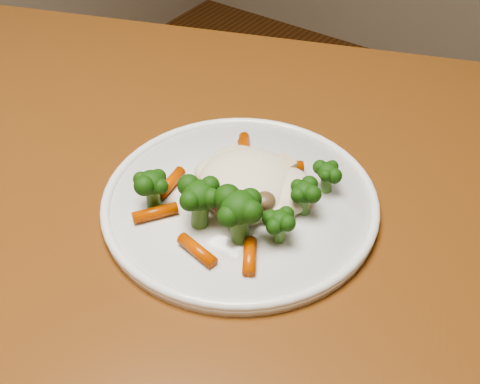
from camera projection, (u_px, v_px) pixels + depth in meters
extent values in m
cube|color=brown|center=(316.00, 282.00, 0.57)|extent=(1.52, 1.27, 0.04)
cube|color=brown|center=(35.00, 206.00, 1.20)|extent=(0.08, 0.08, 0.71)
cylinder|color=white|center=(240.00, 203.00, 0.61)|extent=(0.28, 0.28, 0.01)
ellipsoid|color=#F2E3C2|center=(249.00, 174.00, 0.60)|extent=(0.12, 0.11, 0.05)
ellipsoid|color=black|center=(152.00, 191.00, 0.59)|extent=(0.04, 0.04, 0.04)
ellipsoid|color=black|center=(200.00, 206.00, 0.57)|extent=(0.05, 0.05, 0.05)
ellipsoid|color=black|center=(239.00, 219.00, 0.55)|extent=(0.06, 0.06, 0.05)
ellipsoid|color=black|center=(280.00, 228.00, 0.55)|extent=(0.04, 0.04, 0.03)
ellipsoid|color=black|center=(304.00, 199.00, 0.58)|extent=(0.04, 0.04, 0.03)
ellipsoid|color=black|center=(327.00, 178.00, 0.61)|extent=(0.03, 0.03, 0.03)
cylinder|color=#C04704|center=(244.00, 150.00, 0.66)|extent=(0.04, 0.05, 0.01)
cylinder|color=#C04704|center=(285.00, 167.00, 0.64)|extent=(0.04, 0.03, 0.01)
cylinder|color=#C04704|center=(293.00, 194.00, 0.61)|extent=(0.05, 0.03, 0.01)
cylinder|color=#C04704|center=(170.00, 183.00, 0.62)|extent=(0.02, 0.05, 0.01)
cylinder|color=#C04704|center=(155.00, 213.00, 0.58)|extent=(0.04, 0.04, 0.01)
cylinder|color=#C04704|center=(197.00, 250.00, 0.55)|extent=(0.05, 0.02, 0.01)
cylinder|color=#C04704|center=(250.00, 256.00, 0.54)|extent=(0.03, 0.04, 0.01)
cylinder|color=#C04704|center=(253.00, 191.00, 0.59)|extent=(0.01, 0.05, 0.01)
cylinder|color=#C04704|center=(247.00, 163.00, 0.62)|extent=(0.02, 0.04, 0.01)
cylinder|color=#C04704|center=(246.00, 155.00, 0.65)|extent=(0.04, 0.05, 0.01)
cylinder|color=#C04704|center=(281.00, 168.00, 0.64)|extent=(0.04, 0.04, 0.01)
ellipsoid|color=brown|center=(254.00, 185.00, 0.59)|extent=(0.03, 0.03, 0.02)
ellipsoid|color=brown|center=(264.00, 200.00, 0.58)|extent=(0.02, 0.02, 0.02)
ellipsoid|color=brown|center=(230.00, 174.00, 0.61)|extent=(0.02, 0.02, 0.02)
ellipsoid|color=brown|center=(221.00, 201.00, 0.58)|extent=(0.02, 0.02, 0.02)
cube|color=#CAB287|center=(257.00, 161.00, 0.63)|extent=(0.03, 0.02, 0.01)
cube|color=#CAB287|center=(285.00, 164.00, 0.62)|extent=(0.02, 0.02, 0.01)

